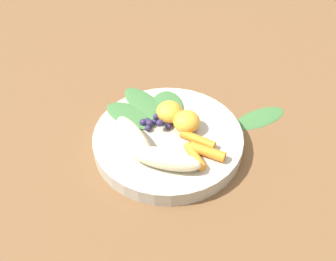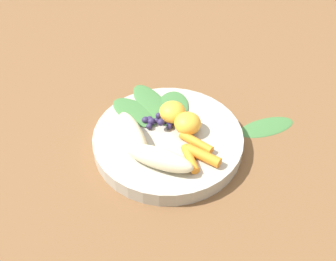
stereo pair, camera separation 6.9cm
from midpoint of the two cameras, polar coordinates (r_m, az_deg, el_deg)
name	(u,v)px [view 1 (the left image)]	position (r m, az deg, el deg)	size (l,w,h in m)	color
ground_plane	(168,146)	(0.72, -2.75, -2.29)	(2.40, 2.40, 0.00)	brown
bowl	(168,140)	(0.71, -2.79, -1.52)	(0.26, 0.26, 0.03)	#B2AD9E
banana_peeled_left	(165,159)	(0.64, -3.47, -4.16)	(0.11, 0.03, 0.03)	beige
banana_peeled_right	(135,140)	(0.67, -7.56, -1.49)	(0.11, 0.03, 0.03)	beige
orange_segment_near	(169,112)	(0.72, -2.57, 2.51)	(0.05, 0.05, 0.03)	#F4A833
orange_segment_far	(187,122)	(0.70, -0.19, 1.10)	(0.05, 0.05, 0.03)	#F4A833
carrot_front	(195,156)	(0.65, 0.79, -3.77)	(0.01, 0.01, 0.05)	orange
carrot_mid_left	(207,152)	(0.66, 2.57, -3.16)	(0.02, 0.02, 0.06)	orange
carrot_mid_right	(198,139)	(0.68, 1.29, -1.40)	(0.01, 0.01, 0.06)	orange
blueberry_pile	(156,122)	(0.71, -4.50, 1.06)	(0.04, 0.05, 0.02)	#2D234C
kale_leaf_left	(167,108)	(0.75, -2.83, 3.08)	(0.10, 0.06, 0.01)	#3D7038
kale_leaf_right	(147,106)	(0.75, -5.63, 3.36)	(0.13, 0.05, 0.01)	#3D7038
kale_leaf_rear	(130,115)	(0.74, -7.98, 1.99)	(0.10, 0.05, 0.01)	#3D7038
kale_leaf_stray	(260,117)	(0.78, 10.31, 1.74)	(0.11, 0.05, 0.01)	#3D7038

